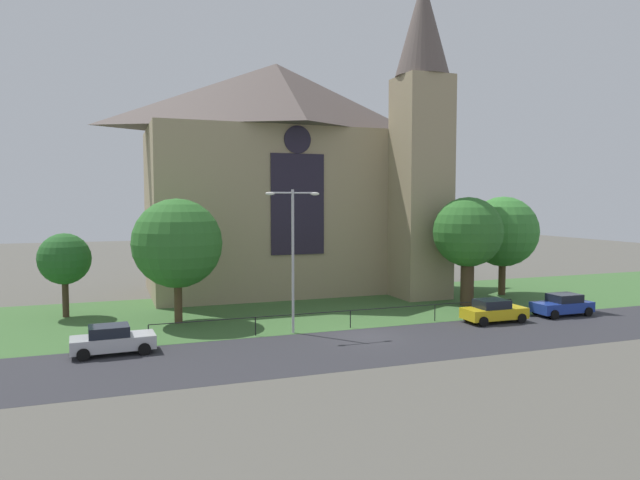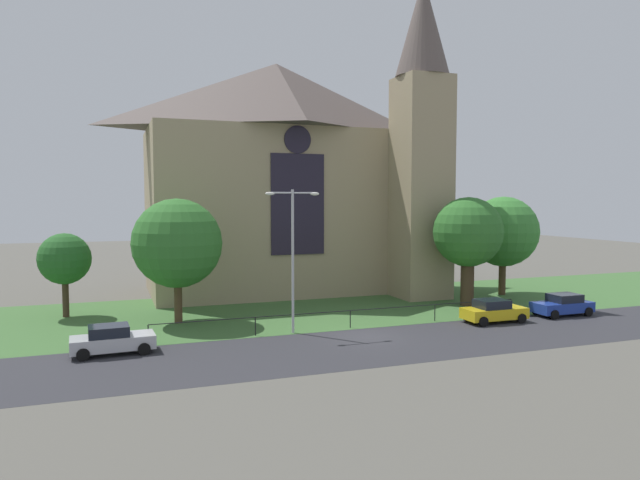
{
  "view_description": "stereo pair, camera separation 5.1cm",
  "coord_description": "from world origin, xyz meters",
  "px_view_note": "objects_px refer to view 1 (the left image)",
  "views": [
    {
      "loc": [
        -14.12,
        -30.68,
        8.02
      ],
      "look_at": [
        0.02,
        8.0,
        5.2
      ],
      "focal_mm": 32.57,
      "sensor_mm": 36.0,
      "label": 1
    },
    {
      "loc": [
        -14.07,
        -30.69,
        8.02
      ],
      "look_at": [
        0.02,
        8.0,
        5.2
      ],
      "focal_mm": 32.57,
      "sensor_mm": 36.0,
      "label": 2
    }
  ],
  "objects_px": {
    "tree_right_near": "(468,233)",
    "parked_car_silver": "(112,340)",
    "parked_car_yellow": "(494,311)",
    "streetlamp_near": "(293,243)",
    "church_building": "(287,175)",
    "tree_right_far": "(503,232)",
    "tree_left_near": "(177,243)",
    "parked_car_blue": "(563,305)",
    "tree_left_far": "(64,259)"
  },
  "relations": [
    {
      "from": "tree_right_near",
      "to": "parked_car_silver",
      "type": "xyz_separation_m",
      "value": [
        -25.55,
        -5.58,
        -4.79
      ]
    },
    {
      "from": "tree_right_near",
      "to": "parked_car_yellow",
      "type": "bearing_deg",
      "value": -108.05
    },
    {
      "from": "parked_car_silver",
      "to": "streetlamp_near",
      "type": "bearing_deg",
      "value": 4.68
    },
    {
      "from": "church_building",
      "to": "tree_right_far",
      "type": "bearing_deg",
      "value": -27.78
    },
    {
      "from": "tree_right_far",
      "to": "streetlamp_near",
      "type": "xyz_separation_m",
      "value": [
        -21.02,
        -7.61,
        0.11
      ]
    },
    {
      "from": "parked_car_yellow",
      "to": "tree_left_near",
      "type": "bearing_deg",
      "value": 161.09
    },
    {
      "from": "parked_car_silver",
      "to": "parked_car_blue",
      "type": "xyz_separation_m",
      "value": [
        29.59,
        0.02,
        0.0
      ]
    },
    {
      "from": "parked_car_silver",
      "to": "tree_right_far",
      "type": "bearing_deg",
      "value": 13.22
    },
    {
      "from": "tree_right_near",
      "to": "parked_car_yellow",
      "type": "xyz_separation_m",
      "value": [
        -1.89,
        -5.81,
        -4.79
      ]
    },
    {
      "from": "tree_right_near",
      "to": "tree_left_far",
      "type": "relative_size",
      "value": 1.43
    },
    {
      "from": "parked_car_yellow",
      "to": "parked_car_blue",
      "type": "distance_m",
      "value": 5.94
    },
    {
      "from": "parked_car_blue",
      "to": "tree_right_near",
      "type": "bearing_deg",
      "value": -54.32
    },
    {
      "from": "church_building",
      "to": "tree_left_far",
      "type": "distance_m",
      "value": 19.92
    },
    {
      "from": "tree_right_far",
      "to": "parked_car_yellow",
      "type": "xyz_separation_m",
      "value": [
        -7.68,
        -9.18,
        -4.62
      ]
    },
    {
      "from": "tree_right_near",
      "to": "parked_car_yellow",
      "type": "distance_m",
      "value": 7.76
    },
    {
      "from": "church_building",
      "to": "streetlamp_near",
      "type": "distance_m",
      "value": 17.57
    },
    {
      "from": "parked_car_blue",
      "to": "tree_right_far",
      "type": "bearing_deg",
      "value": -101.42
    },
    {
      "from": "parked_car_yellow",
      "to": "parked_car_blue",
      "type": "height_order",
      "value": "same"
    },
    {
      "from": "parked_car_silver",
      "to": "tree_right_near",
      "type": "bearing_deg",
      "value": 9.6
    },
    {
      "from": "tree_right_far",
      "to": "tree_left_near",
      "type": "bearing_deg",
      "value": -175.23
    },
    {
      "from": "parked_car_silver",
      "to": "parked_car_blue",
      "type": "distance_m",
      "value": 29.59
    },
    {
      "from": "parked_car_silver",
      "to": "tree_left_near",
      "type": "bearing_deg",
      "value": 55.58
    },
    {
      "from": "tree_left_far",
      "to": "church_building",
      "type": "bearing_deg",
      "value": 19.48
    },
    {
      "from": "tree_right_far",
      "to": "tree_right_near",
      "type": "height_order",
      "value": "tree_right_far"
    },
    {
      "from": "tree_right_near",
      "to": "parked_car_yellow",
      "type": "relative_size",
      "value": 1.96
    },
    {
      "from": "tree_left_near",
      "to": "streetlamp_near",
      "type": "xyz_separation_m",
      "value": [
        6.19,
        -5.34,
        0.25
      ]
    },
    {
      "from": "parked_car_blue",
      "to": "tree_left_near",
      "type": "bearing_deg",
      "value": -15.0
    },
    {
      "from": "tree_left_near",
      "to": "streetlamp_near",
      "type": "height_order",
      "value": "streetlamp_near"
    },
    {
      "from": "church_building",
      "to": "parked_car_yellow",
      "type": "xyz_separation_m",
      "value": [
        8.76,
        -17.84,
        -9.53
      ]
    },
    {
      "from": "tree_left_far",
      "to": "parked_car_blue",
      "type": "bearing_deg",
      "value": -19.14
    },
    {
      "from": "streetlamp_near",
      "to": "tree_left_near",
      "type": "bearing_deg",
      "value": 139.2
    },
    {
      "from": "tree_right_far",
      "to": "parked_car_blue",
      "type": "distance_m",
      "value": 10.2
    },
    {
      "from": "tree_left_far",
      "to": "parked_car_blue",
      "type": "xyz_separation_m",
      "value": [
        32.52,
        -11.29,
        -3.25
      ]
    },
    {
      "from": "parked_car_yellow",
      "to": "parked_car_blue",
      "type": "bearing_deg",
      "value": 2.98
    },
    {
      "from": "tree_right_near",
      "to": "tree_left_near",
      "type": "height_order",
      "value": "tree_right_near"
    },
    {
      "from": "tree_left_far",
      "to": "streetlamp_near",
      "type": "height_order",
      "value": "streetlamp_near"
    },
    {
      "from": "tree_right_far",
      "to": "tree_left_far",
      "type": "bearing_deg",
      "value": 176.07
    },
    {
      "from": "tree_right_near",
      "to": "parked_car_silver",
      "type": "bearing_deg",
      "value": -167.68
    },
    {
      "from": "tree_right_near",
      "to": "tree_left_far",
      "type": "xyz_separation_m",
      "value": [
        -28.48,
        5.73,
        -1.54
      ]
    },
    {
      "from": "tree_right_near",
      "to": "parked_car_silver",
      "type": "relative_size",
      "value": 1.93
    },
    {
      "from": "streetlamp_near",
      "to": "parked_car_yellow",
      "type": "height_order",
      "value": "streetlamp_near"
    },
    {
      "from": "tree_right_near",
      "to": "tree_right_far",
      "type": "bearing_deg",
      "value": 30.24
    },
    {
      "from": "tree_right_near",
      "to": "church_building",
      "type": "bearing_deg",
      "value": 131.51
    },
    {
      "from": "streetlamp_near",
      "to": "parked_car_blue",
      "type": "relative_size",
      "value": 2.06
    },
    {
      "from": "tree_right_near",
      "to": "tree_left_near",
      "type": "distance_m",
      "value": 21.45
    },
    {
      "from": "tree_left_far",
      "to": "tree_right_far",
      "type": "bearing_deg",
      "value": -3.93
    },
    {
      "from": "tree_left_near",
      "to": "tree_left_far",
      "type": "height_order",
      "value": "tree_left_near"
    },
    {
      "from": "tree_left_far",
      "to": "parked_car_yellow",
      "type": "distance_m",
      "value": 29.16
    },
    {
      "from": "tree_right_far",
      "to": "tree_left_near",
      "type": "height_order",
      "value": "tree_right_far"
    },
    {
      "from": "church_building",
      "to": "tree_left_near",
      "type": "relative_size",
      "value": 3.19
    }
  ]
}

